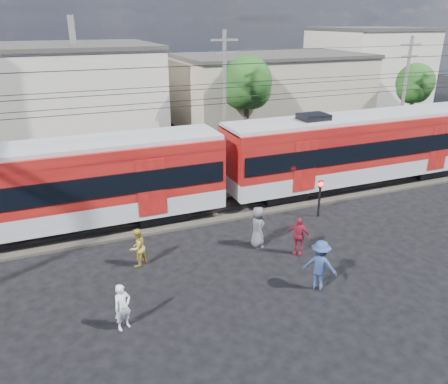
{
  "coord_description": "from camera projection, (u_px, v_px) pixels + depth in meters",
  "views": [
    {
      "loc": [
        -4.8,
        -11.22,
        9.1
      ],
      "look_at": [
        1.86,
        5.0,
        2.13
      ],
      "focal_mm": 35.0,
      "sensor_mm": 36.0,
      "label": 1
    }
  ],
  "objects": [
    {
      "name": "building_east",
      "position": [
        367.0,
        68.0,
        47.12
      ],
      "size": [
        10.2,
        10.2,
        8.3
      ],
      "color": "beige",
      "rests_on": "ground"
    },
    {
      "name": "track_bed",
      "position": [
        166.0,
        215.0,
        21.55
      ],
      "size": [
        70.0,
        3.4,
        0.12
      ],
      "primitive_type": "cube",
      "color": "#2D2823",
      "rests_on": "ground"
    },
    {
      "name": "pedestrian_d",
      "position": [
        298.0,
        236.0,
        17.86
      ],
      "size": [
        0.97,
        0.97,
        1.65
      ],
      "primitive_type": "imported",
      "rotation": [
        0.0,
        0.0,
        -0.78
      ],
      "color": "maroon",
      "rests_on": "ground"
    },
    {
      "name": "car_silver",
      "position": [
        419.0,
        140.0,
        32.64
      ],
      "size": [
        4.06,
        2.39,
        1.3
      ],
      "primitive_type": "imported",
      "rotation": [
        0.0,
        0.0,
        1.81
      ],
      "color": "#A8ABAF",
      "rests_on": "ground"
    },
    {
      "name": "tree_far",
      "position": [
        416.0,
        85.0,
        36.46
      ],
      "size": [
        3.36,
        3.12,
        5.76
      ],
      "color": "#382619",
      "rests_on": "ground"
    },
    {
      "name": "ground",
      "position": [
        229.0,
        309.0,
        14.7
      ],
      "size": [
        120.0,
        120.0,
        0.0
      ],
      "primitive_type": "plane",
      "color": "black",
      "rests_on": "ground"
    },
    {
      "name": "commuter_train",
      "position": [
        46.0,
        185.0,
        18.84
      ],
      "size": [
        50.3,
        3.08,
        4.17
      ],
      "color": "black",
      "rests_on": "ground"
    },
    {
      "name": "crossing_signal",
      "position": [
        320.0,
        192.0,
        21.15
      ],
      "size": [
        0.27,
        0.27,
        1.87
      ],
      "color": "black",
      "rests_on": "ground"
    },
    {
      "name": "pedestrian_c",
      "position": [
        320.0,
        265.0,
        15.51
      ],
      "size": [
        1.37,
        1.35,
        1.9
      ],
      "primitive_type": "imported",
      "rotation": [
        0.0,
        0.0,
        2.39
      ],
      "color": "navy",
      "rests_on": "ground"
    },
    {
      "name": "building_mideast",
      "position": [
        269.0,
        90.0,
        39.11
      ],
      "size": [
        16.32,
        10.2,
        6.3
      ],
      "color": "tan",
      "rests_on": "ground"
    },
    {
      "name": "building_midwest",
      "position": [
        79.0,
        90.0,
        35.85
      ],
      "size": [
        12.24,
        12.24,
        7.3
      ],
      "color": "beige",
      "rests_on": "ground"
    },
    {
      "name": "utility_pole_mid",
      "position": [
        224.0,
        95.0,
        28.04
      ],
      "size": [
        1.8,
        0.24,
        8.5
      ],
      "color": "slate",
      "rests_on": "ground"
    },
    {
      "name": "rail_far",
      "position": [
        162.0,
        208.0,
        22.15
      ],
      "size": [
        70.0,
        0.12,
        0.12
      ],
      "primitive_type": "cube",
      "color": "#59544C",
      "rests_on": "track_bed"
    },
    {
      "name": "pedestrian_b",
      "position": [
        137.0,
        248.0,
        17.03
      ],
      "size": [
        0.97,
        0.94,
        1.58
      ],
      "primitive_type": "imported",
      "rotation": [
        0.0,
        0.0,
        3.78
      ],
      "color": "gold",
      "rests_on": "ground"
    },
    {
      "name": "rail_near",
      "position": [
        170.0,
        219.0,
        20.86
      ],
      "size": [
        70.0,
        0.12,
        0.12
      ],
      "primitive_type": "cube",
      "color": "#59544C",
      "rests_on": "track_bed"
    },
    {
      "name": "utility_pole_east",
      "position": [
        405.0,
        89.0,
        32.22
      ],
      "size": [
        1.8,
        0.24,
        8.0
      ],
      "color": "slate",
      "rests_on": "ground"
    },
    {
      "name": "pedestrian_e",
      "position": [
        258.0,
        227.0,
        18.47
      ],
      "size": [
        0.77,
        1.0,
        1.81
      ],
      "primitive_type": "imported",
      "rotation": [
        0.0,
        0.0,
        1.33
      ],
      "color": "#55545A",
      "rests_on": "ground"
    },
    {
      "name": "tree_near",
      "position": [
        249.0,
        84.0,
        31.77
      ],
      "size": [
        3.82,
        3.64,
        6.72
      ],
      "color": "#382619",
      "rests_on": "ground"
    },
    {
      "name": "pedestrian_a",
      "position": [
        123.0,
        307.0,
        13.53
      ],
      "size": [
        0.67,
        0.56,
        1.56
      ],
      "primitive_type": "imported",
      "rotation": [
        0.0,
        0.0,
        0.39
      ],
      "color": "white",
      "rests_on": "ground"
    }
  ]
}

